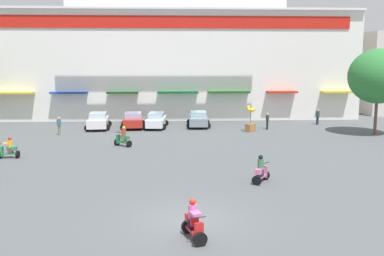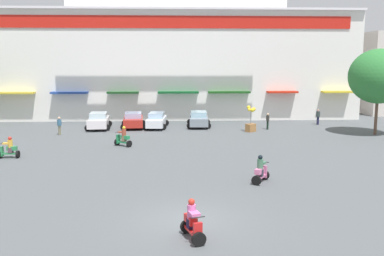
% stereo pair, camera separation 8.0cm
% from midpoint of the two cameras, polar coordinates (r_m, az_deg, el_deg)
% --- Properties ---
extents(ground_plane, '(128.00, 128.00, 0.00)m').
position_cam_midpoint_polar(ground_plane, '(30.43, -1.58, -3.43)').
color(ground_plane, '#505457').
extents(colonial_building, '(41.04, 17.98, 22.21)m').
position_cam_midpoint_polar(colonial_building, '(53.34, -2.20, 12.11)').
color(colonial_building, white).
rests_on(colonial_building, ground).
extents(plaza_tree_1, '(5.16, 5.27, 7.63)m').
position_cam_midpoint_polar(plaza_tree_1, '(41.14, 23.65, 6.36)').
color(plaza_tree_1, brown).
rests_on(plaza_tree_1, ground).
extents(parked_car_0, '(2.62, 4.46, 1.59)m').
position_cam_midpoint_polar(parked_car_0, '(42.45, -12.51, 0.96)').
color(parked_car_0, silver).
rests_on(parked_car_0, ground).
extents(parked_car_1, '(2.63, 4.24, 1.53)m').
position_cam_midpoint_polar(parked_car_1, '(42.40, -7.96, 1.04)').
color(parked_car_1, '#B1271E').
rests_on(parked_car_1, ground).
extents(parked_car_2, '(2.43, 4.61, 1.53)m').
position_cam_midpoint_polar(parked_car_2, '(42.17, -4.87, 1.05)').
color(parked_car_2, white).
rests_on(parked_car_2, ground).
extents(parked_car_3, '(2.53, 4.43, 1.55)m').
position_cam_midpoint_polar(parked_car_3, '(42.78, 0.80, 1.21)').
color(parked_car_3, gray).
rests_on(parked_car_3, ground).
extents(scooter_rider_0, '(1.31, 0.52, 1.49)m').
position_cam_midpoint_polar(scooter_rider_0, '(31.39, -23.39, -2.64)').
color(scooter_rider_0, black).
rests_on(scooter_rider_0, ground).
extents(scooter_rider_1, '(1.44, 1.26, 1.59)m').
position_cam_midpoint_polar(scooter_rider_1, '(33.28, -9.29, -1.33)').
color(scooter_rider_1, black).
rests_on(scooter_rider_1, ground).
extents(scooter_rider_3, '(0.92, 1.50, 1.53)m').
position_cam_midpoint_polar(scooter_rider_3, '(15.98, 0.07, -12.60)').
color(scooter_rider_3, black).
rests_on(scooter_rider_3, ground).
extents(scooter_rider_5, '(1.20, 1.47, 1.55)m').
position_cam_midpoint_polar(scooter_rider_5, '(23.40, 9.14, -5.72)').
color(scooter_rider_5, black).
rests_on(scooter_rider_5, ground).
extents(pedestrian_0, '(0.52, 0.52, 1.63)m').
position_cam_midpoint_polar(pedestrian_0, '(39.73, -17.45, 0.41)').
color(pedestrian_0, '#747158').
rests_on(pedestrian_0, ground).
extents(pedestrian_1, '(0.46, 0.46, 1.60)m').
position_cam_midpoint_polar(pedestrian_1, '(46.14, 16.44, 1.55)').
color(pedestrian_1, '#20203D').
rests_on(pedestrian_1, ground).
extents(pedestrian_2, '(0.33, 0.33, 1.60)m').
position_cam_midpoint_polar(pedestrian_2, '(41.66, 10.02, 1.07)').
color(pedestrian_2, black).
rests_on(pedestrian_2, ground).
extents(balloon_vendor_cart, '(1.08, 1.04, 2.46)m').
position_cam_midpoint_polar(balloon_vendor_cart, '(40.06, 7.81, 0.90)').
color(balloon_vendor_cart, '#9C6B3B').
rests_on(balloon_vendor_cart, ground).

